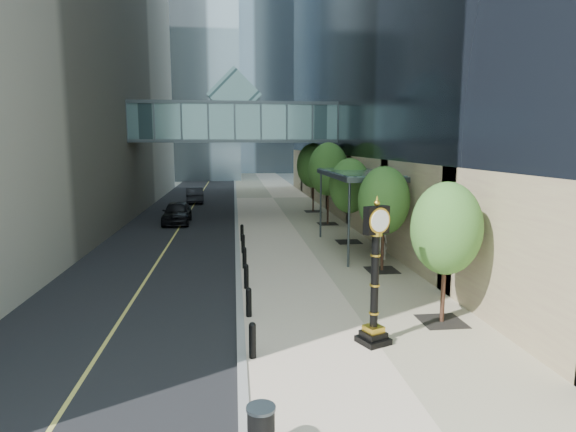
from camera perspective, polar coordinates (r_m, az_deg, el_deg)
The scene contains 14 objects.
ground at distance 13.27m, azimuth 8.30°, elevation -17.77°, with size 320.00×320.00×0.00m, color gray.
road at distance 51.96m, azimuth -10.66°, elevation 1.99°, with size 8.00×180.00×0.02m, color black.
sidewalk at distance 51.97m, azimuth -1.82°, elevation 2.16°, with size 8.00×180.00×0.06m, color beige.
curb at distance 51.81m, azimuth -6.24°, elevation 2.09°, with size 0.25×180.00×0.07m, color gray.
distant_tower_c at distance 134.18m, azimuth -8.00°, elevation 19.99°, with size 22.00×22.00×65.00m, color #A1B8CA.
skywalk at distance 39.52m, azimuth -6.35°, elevation 11.23°, with size 17.00×4.20×5.80m.
entrance_canopy at distance 26.38m, azimuth 8.13°, elevation 4.87°, with size 3.00×8.00×4.38m.
bollard_row at distance 21.18m, azimuth -5.08°, elevation -6.10°, with size 0.20×16.20×0.90m.
street_trees at distance 30.89m, azimuth 6.20°, elevation 4.51°, with size 2.86×28.55×5.89m.
street_clock at distance 14.22m, azimuth 10.24°, elevation -7.77°, with size 1.04×1.04×4.24m.
trash_bin at distance 9.92m, azimuth -3.20°, elevation -24.18°, with size 0.52×0.52×0.90m, color black.
pedestrian at distance 24.65m, azimuth 11.01°, elevation -3.12°, with size 0.64×0.42×1.74m, color beige.
car_near at distance 36.32m, azimuth -13.02°, elevation 0.42°, with size 1.93×4.80×1.63m, color black.
car_far at distance 48.80m, azimuth -11.04°, elevation 2.46°, with size 1.60×4.59×1.51m, color black.
Camera 1 is at (-3.13, -11.48, 5.88)m, focal length 30.00 mm.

